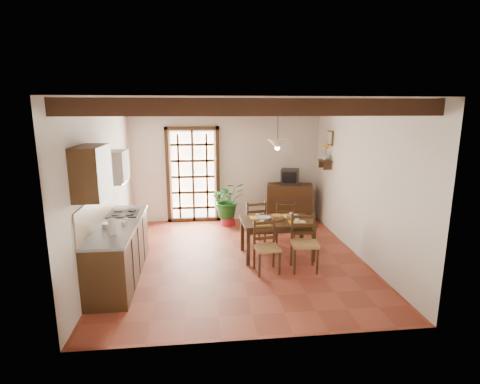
{
  "coord_description": "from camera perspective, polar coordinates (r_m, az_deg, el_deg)",
  "views": [
    {
      "loc": [
        -0.65,
        -6.4,
        2.67
      ],
      "look_at": [
        0.1,
        0.4,
        1.15
      ],
      "focal_mm": 28.0,
      "sensor_mm": 36.0,
      "label": 1
    }
  ],
  "objects": [
    {
      "name": "chair_near_left",
      "position": [
        6.34,
        4.05,
        -9.75
      ],
      "size": [
        0.44,
        0.42,
        0.86
      ],
      "rotation": [
        0.0,
        0.0,
        0.11
      ],
      "color": "olive",
      "rests_on": "ground_plane"
    },
    {
      "name": "chair_far_left",
      "position": [
        7.54,
        2.08,
        -5.88
      ],
      "size": [
        0.49,
        0.48,
        0.93
      ],
      "rotation": [
        0.0,
        0.0,
        3.32
      ],
      "color": "olive",
      "rests_on": "ground_plane"
    },
    {
      "name": "kitchen_counter",
      "position": [
        6.34,
        -17.95,
        -8.38
      ],
      "size": [
        0.64,
        2.25,
        1.38
      ],
      "color": "#331F10",
      "rests_on": "ground_plane"
    },
    {
      "name": "ground_plane",
      "position": [
        6.97,
        -0.46,
        -10.01
      ],
      "size": [
        5.0,
        5.0,
        0.0
      ],
      "primitive_type": "plane",
      "color": "brown"
    },
    {
      "name": "table_bowl",
      "position": [
        6.86,
        3.7,
        -4.0
      ],
      "size": [
        0.26,
        0.26,
        0.05
      ],
      "primitive_type": "imported",
      "rotation": [
        0.0,
        0.0,
        0.24
      ],
      "color": "white",
      "rests_on": "dining_table"
    },
    {
      "name": "range_hood",
      "position": [
        6.57,
        -18.56,
        3.69
      ],
      "size": [
        0.38,
        0.6,
        0.54
      ],
      "color": "white",
      "rests_on": "room_shell"
    },
    {
      "name": "ceiling_beams",
      "position": [
        6.44,
        -0.51,
        12.7
      ],
      "size": [
        4.5,
        4.34,
        0.2
      ],
      "color": "black",
      "rests_on": "room_shell"
    },
    {
      "name": "sideboard",
      "position": [
        9.16,
        7.51,
        -1.59
      ],
      "size": [
        1.14,
        0.69,
        0.91
      ],
      "primitive_type": "cube",
      "rotation": [
        0.0,
        0.0,
        -0.21
      ],
      "color": "#331F10",
      "rests_on": "ground_plane"
    },
    {
      "name": "pendant_lamp",
      "position": [
        6.7,
        5.73,
        7.4
      ],
      "size": [
        0.36,
        0.36,
        0.84
      ],
      "color": "black",
      "rests_on": "room_shell"
    },
    {
      "name": "fuse_box",
      "position": [
        9.19,
        7.32,
        6.67
      ],
      "size": [
        0.25,
        0.03,
        0.32
      ],
      "primitive_type": "cube",
      "color": "white",
      "rests_on": "room_shell"
    },
    {
      "name": "chair_far_right",
      "position": [
        7.67,
        6.8,
        -5.75
      ],
      "size": [
        0.44,
        0.42,
        0.88
      ],
      "rotation": [
        0.0,
        0.0,
        3.05
      ],
      "color": "olive",
      "rests_on": "ground_plane"
    },
    {
      "name": "potted_plant",
      "position": [
        8.73,
        -1.88,
        -1.41
      ],
      "size": [
        2.25,
        2.02,
        2.2
      ],
      "primitive_type": "imported",
      "rotation": [
        0.0,
        0.0,
        0.18
      ],
      "color": "#144C19",
      "rests_on": "ground_plane"
    },
    {
      "name": "counter_items",
      "position": [
        6.27,
        -18.09,
        -3.94
      ],
      "size": [
        0.5,
        1.43,
        0.25
      ],
      "color": "black",
      "rests_on": "kitchen_counter"
    },
    {
      "name": "plant_pot",
      "position": [
        8.85,
        -1.86,
        -4.3
      ],
      "size": [
        0.37,
        0.37,
        0.23
      ],
      "primitive_type": "cone",
      "color": "maroon",
      "rests_on": "ground_plane"
    },
    {
      "name": "chair_near_right",
      "position": [
        6.48,
        9.71,
        -9.13
      ],
      "size": [
        0.47,
        0.45,
        0.95
      ],
      "rotation": [
        0.0,
        0.0,
        -0.08
      ],
      "color": "olive",
      "rests_on": "ground_plane"
    },
    {
      "name": "shelf_flowers",
      "position": [
        8.51,
        12.96,
        6.73
      ],
      "size": [
        0.14,
        0.14,
        0.36
      ],
      "color": "gold",
      "rests_on": "shelf_vase"
    },
    {
      "name": "wall_shelf",
      "position": [
        8.55,
        12.84,
        4.42
      ],
      "size": [
        0.2,
        0.42,
        0.2
      ],
      "color": "#331F10",
      "rests_on": "room_shell"
    },
    {
      "name": "shelf_vase",
      "position": [
        8.54,
        12.89,
        5.34
      ],
      "size": [
        0.15,
        0.15,
        0.15
      ],
      "primitive_type": "imported",
      "color": "#B2BFB2",
      "rests_on": "wall_shelf"
    },
    {
      "name": "dining_table",
      "position": [
        6.89,
        5.63,
        -4.95
      ],
      "size": [
        1.3,
        0.85,
        0.7
      ],
      "rotation": [
        0.0,
        0.0,
        0.02
      ],
      "color": "#311E10",
      "rests_on": "ground_plane"
    },
    {
      "name": "upper_cabinet",
      "position": [
        5.36,
        -21.65,
        2.85
      ],
      "size": [
        0.35,
        0.8,
        0.7
      ],
      "primitive_type": "cube",
      "color": "#331F10",
      "rests_on": "room_shell"
    },
    {
      "name": "table_setting",
      "position": [
        6.87,
        5.65,
        -4.42
      ],
      "size": [
        0.93,
        0.62,
        0.09
      ],
      "rotation": [
        0.0,
        0.0,
        0.02
      ],
      "color": "gold",
      "rests_on": "dining_table"
    },
    {
      "name": "french_door",
      "position": [
        8.97,
        -7.17,
        2.84
      ],
      "size": [
        1.26,
        0.11,
        2.32
      ],
      "color": "white",
      "rests_on": "ground_plane"
    },
    {
      "name": "framed_picture",
      "position": [
        8.53,
        13.55,
        8.0
      ],
      "size": [
        0.03,
        0.32,
        0.32
      ],
      "color": "brown",
      "rests_on": "room_shell"
    },
    {
      "name": "room_shell",
      "position": [
        6.49,
        -0.49,
        4.97
      ],
      "size": [
        4.52,
        5.02,
        2.81
      ],
      "color": "silver",
      "rests_on": "ground_plane"
    },
    {
      "name": "crt_tv",
      "position": [
        9.03,
        7.63,
        2.37
      ],
      "size": [
        0.51,
        0.49,
        0.35
      ],
      "rotation": [
        0.0,
        0.0,
        -0.32
      ],
      "color": "black",
      "rests_on": "sideboard"
    }
  ]
}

